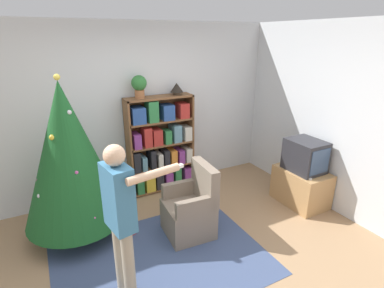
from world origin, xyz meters
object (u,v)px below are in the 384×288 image
Objects in this scene: armchair at (191,210)px; table_lamp at (177,88)px; bookshelf at (161,147)px; potted_plant at (139,85)px; christmas_tree at (69,155)px; television at (305,156)px; standing_person at (121,214)px.

table_lamp is (0.42, 1.28, 1.31)m from armchair.
potted_plant reaches higher than bookshelf.
potted_plant is (1.10, 0.63, 0.65)m from christmas_tree.
christmas_tree is at bearing 165.92° from television.
potted_plant is at bearing 146.10° from standing_person.
table_lamp reaches higher than television.
bookshelf is 0.76× the size of christmas_tree.
standing_person reaches higher than television.
bookshelf is at bearing 178.35° from armchair.
standing_person is at bearing -55.21° from armchair.
christmas_tree is at bearing -113.68° from armchair.
potted_plant is at bearing 144.58° from television.
bookshelf is 0.98× the size of standing_person.
potted_plant reaches higher than table_lamp.
bookshelf is at bearing -1.20° from potted_plant.
christmas_tree is 6.11× the size of potted_plant.
television is at bearing 89.96° from standing_person.
potted_plant is (-1.96, 1.40, 0.96)m from television.
christmas_tree is 1.62m from armchair.
table_lamp is at bearing 1.15° from bookshelf.
potted_plant is 0.60m from table_lamp.
standing_person is (-2.80, -0.50, 0.16)m from television.
table_lamp is (-1.37, 1.40, 0.87)m from television.
christmas_tree is 1.89m from table_lamp.
standing_person is (-1.12, -1.89, 0.20)m from bookshelf.
standing_person is 2.47m from table_lamp.
potted_plant is (-0.29, 0.01, 0.99)m from bookshelf.
table_lamp is at bearing 0.00° from potted_plant.
christmas_tree is 2.18× the size of armchair.
table_lamp is at bearing 20.33° from christmas_tree.
bookshelf is 7.67× the size of table_lamp.
bookshelf is 1.35m from armchair.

